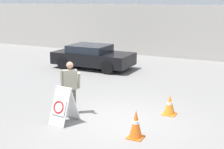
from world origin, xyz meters
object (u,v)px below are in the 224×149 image
security_guard (70,85)px  traffic_cone_far (170,105)px  traffic_cone_mid (136,124)px  parked_car_front_coupe (93,56)px  barricade_sign (63,105)px

security_guard → traffic_cone_far: 3.23m
traffic_cone_mid → parked_car_front_coupe: (-5.38, 6.97, 0.25)m
parked_car_front_coupe → traffic_cone_mid: bearing=-53.3°
traffic_cone_mid → barricade_sign: bearing=179.8°
traffic_cone_mid → traffic_cone_far: 2.12m
parked_car_front_coupe → barricade_sign: bearing=-67.3°
security_guard → parked_car_front_coupe: (-2.82, 6.23, -0.31)m
traffic_cone_far → barricade_sign: bearing=-141.6°
barricade_sign → traffic_cone_mid: barricade_sign is taller
barricade_sign → traffic_cone_mid: bearing=4.3°
security_guard → barricade_sign: bearing=-110.2°
traffic_cone_mid → parked_car_front_coupe: size_ratio=0.18×
barricade_sign → traffic_cone_far: bearing=42.9°
security_guard → traffic_cone_mid: security_guard is taller
barricade_sign → security_guard: bearing=111.5°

